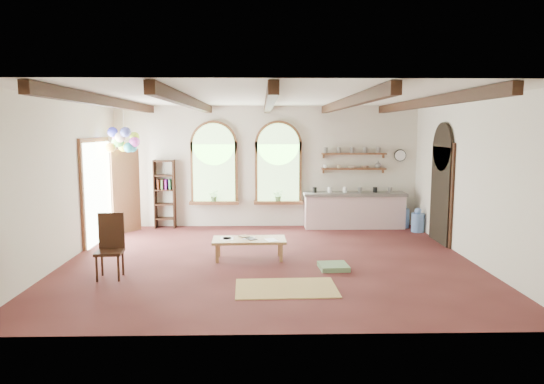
{
  "coord_description": "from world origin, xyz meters",
  "views": [
    {
      "loc": [
        -0.15,
        -9.38,
        2.6
      ],
      "look_at": [
        0.07,
        0.6,
        1.3
      ],
      "focal_mm": 32.0,
      "sensor_mm": 36.0,
      "label": 1
    }
  ],
  "objects_px": {
    "kitchen_counter": "(354,210)",
    "coffee_table": "(249,241)",
    "balloon_cluster": "(124,140)",
    "side_chair": "(110,260)"
  },
  "relations": [
    {
      "from": "side_chair",
      "to": "balloon_cluster",
      "type": "height_order",
      "value": "balloon_cluster"
    },
    {
      "from": "side_chair",
      "to": "kitchen_counter",
      "type": "bearing_deg",
      "value": 39.93
    },
    {
      "from": "coffee_table",
      "to": "side_chair",
      "type": "xyz_separation_m",
      "value": [
        -2.4,
        -1.19,
        -0.04
      ]
    },
    {
      "from": "kitchen_counter",
      "to": "side_chair",
      "type": "xyz_separation_m",
      "value": [
        -5.1,
        -4.27,
        -0.15
      ]
    },
    {
      "from": "kitchen_counter",
      "to": "side_chair",
      "type": "relative_size",
      "value": 2.37
    },
    {
      "from": "kitchen_counter",
      "to": "coffee_table",
      "type": "distance_m",
      "value": 4.09
    },
    {
      "from": "kitchen_counter",
      "to": "balloon_cluster",
      "type": "distance_m",
      "value": 6.08
    },
    {
      "from": "kitchen_counter",
      "to": "coffee_table",
      "type": "height_order",
      "value": "kitchen_counter"
    },
    {
      "from": "coffee_table",
      "to": "side_chair",
      "type": "relative_size",
      "value": 1.31
    },
    {
      "from": "balloon_cluster",
      "to": "side_chair",
      "type": "bearing_deg",
      "value": -79.63
    }
  ]
}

